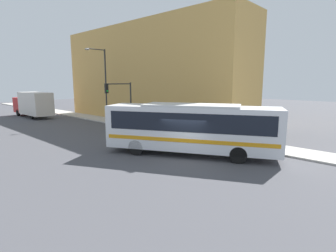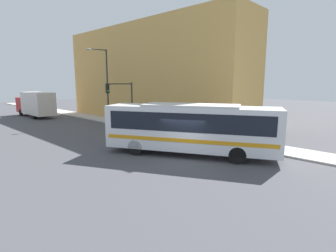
{
  "view_description": "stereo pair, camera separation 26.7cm",
  "coord_description": "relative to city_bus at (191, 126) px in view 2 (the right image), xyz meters",
  "views": [
    {
      "loc": [
        -12.59,
        -9.91,
        4.77
      ],
      "look_at": [
        1.8,
        3.38,
        1.44
      ],
      "focal_mm": 28.0,
      "sensor_mm": 36.0,
      "label": 1
    },
    {
      "loc": [
        -12.41,
        -10.1,
        4.77
      ],
      "look_at": [
        1.8,
        3.38,
        1.44
      ],
      "focal_mm": 28.0,
      "sensor_mm": 36.0,
      "label": 2
    }
  ],
  "objects": [
    {
      "name": "ground_plane",
      "position": [
        -0.8,
        -0.38,
        -1.93
      ],
      "size": [
        120.0,
        120.0,
        0.0
      ],
      "primitive_type": "plane",
      "color": "#47474C"
    },
    {
      "name": "parking_meter",
      "position": [
        4.3,
        7.52,
        -0.97
      ],
      "size": [
        0.14,
        0.14,
        1.22
      ],
      "color": "#2D2D2D",
      "rests_on": "sidewalk"
    },
    {
      "name": "city_bus",
      "position": [
        0.0,
        0.0,
        0.0
      ],
      "size": [
        7.26,
        11.07,
        3.33
      ],
      "rotation": [
        0.0,
        0.0,
        0.46
      ],
      "color": "silver",
      "rests_on": "ground_plane"
    },
    {
      "name": "delivery_truck",
      "position": [
        0.17,
        27.04,
        -0.11
      ],
      "size": [
        2.35,
        8.41,
        3.37
      ],
      "color": "silver",
      "rests_on": "ground_plane"
    },
    {
      "name": "pedestrian_near_corner",
      "position": [
        4.81,
        3.62,
        -0.85
      ],
      "size": [
        0.34,
        0.34,
        1.86
      ],
      "color": "#23283D",
      "rests_on": "sidewalk"
    },
    {
      "name": "street_lamp",
      "position": [
        4.24,
        16.23,
        3.06
      ],
      "size": [
        2.61,
        0.28,
        8.32
      ],
      "color": "#2D2D2D",
      "rests_on": "sidewalk"
    },
    {
      "name": "traffic_light_pole",
      "position": [
        3.24,
        11.58,
        1.37
      ],
      "size": [
        3.28,
        0.35,
        4.57
      ],
      "color": "#2D2D2D",
      "rests_on": "sidewalk"
    },
    {
      "name": "fire_hydrant",
      "position": [
        4.3,
        1.93,
        -1.45
      ],
      "size": [
        0.22,
        0.3,
        0.71
      ],
      "color": "#999999",
      "rests_on": "sidewalk"
    },
    {
      "name": "building_facade",
      "position": [
        9.29,
        14.01,
        3.82
      ],
      "size": [
        6.0,
        26.8,
        11.48
      ],
      "color": "tan",
      "rests_on": "ground_plane"
    },
    {
      "name": "sidewalk",
      "position": [
        5.0,
        19.62,
        -1.87
      ],
      "size": [
        2.59,
        70.0,
        0.12
      ],
      "color": "#B7B2A8",
      "rests_on": "ground_plane"
    }
  ]
}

